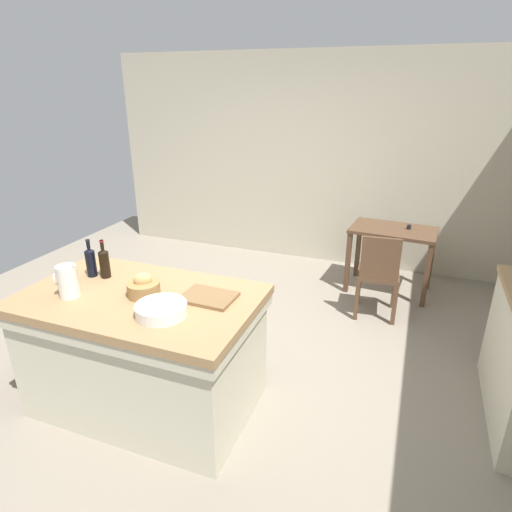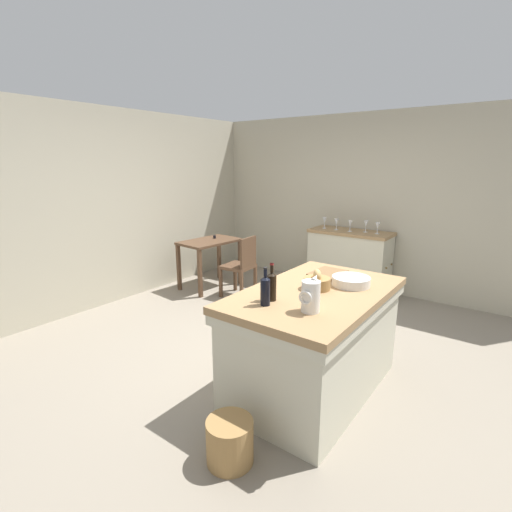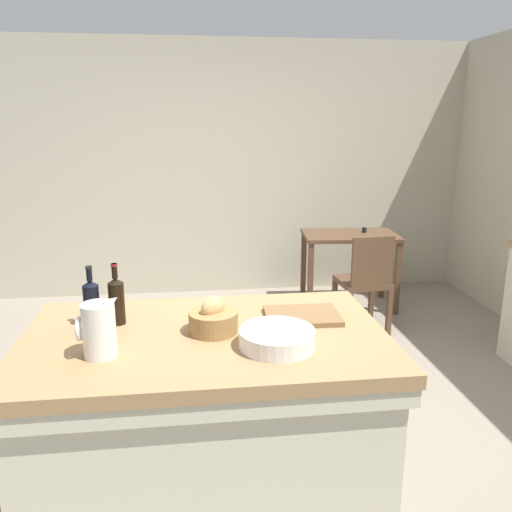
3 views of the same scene
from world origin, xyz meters
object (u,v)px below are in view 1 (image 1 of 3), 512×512
(writing_desk, at_px, (393,239))
(wooden_chair, at_px, (379,273))
(wine_bottle_dark, at_px, (104,262))
(wash_bowl, at_px, (161,310))
(island_table, at_px, (144,347))
(wine_bottle_amber, at_px, (91,261))
(wicker_hamper, at_px, (43,353))
(bread_basket, at_px, (144,288))
(pitcher, at_px, (68,281))
(cutting_board, at_px, (208,297))

(writing_desk, distance_m, wooden_chair, 0.69)
(writing_desk, height_order, wine_bottle_dark, wine_bottle_dark)
(wooden_chair, relative_size, wash_bowl, 2.80)
(island_table, relative_size, wine_bottle_amber, 5.61)
(wine_bottle_dark, relative_size, wicker_hamper, 0.94)
(writing_desk, distance_m, wash_bowl, 3.02)
(island_table, distance_m, wooden_chair, 2.38)
(wine_bottle_amber, bearing_deg, wash_bowl, -22.11)
(wine_bottle_dark, bearing_deg, bread_basket, -19.52)
(writing_desk, bearing_deg, island_table, -119.74)
(writing_desk, relative_size, pitcher, 3.60)
(writing_desk, distance_m, wicker_hamper, 3.61)
(writing_desk, xyz_separation_m, wash_bowl, (-1.19, -2.76, 0.31))
(wooden_chair, bearing_deg, island_table, -126.44)
(wooden_chair, bearing_deg, bread_basket, -125.92)
(wooden_chair, bearing_deg, wicker_hamper, -142.74)
(wine_bottle_dark, bearing_deg, cutting_board, -3.00)
(writing_desk, height_order, wooden_chair, wooden_chair)
(pitcher, relative_size, bread_basket, 1.21)
(bread_basket, bearing_deg, wine_bottle_dark, 160.48)
(wash_bowl, height_order, wicker_hamper, wash_bowl)
(wine_bottle_dark, height_order, wine_bottle_amber, wine_bottle_dark)
(wine_bottle_dark, bearing_deg, writing_desk, 52.21)
(cutting_board, bearing_deg, wash_bowl, -120.05)
(wooden_chair, bearing_deg, wash_bowl, -118.25)
(island_table, bearing_deg, bread_basket, 21.88)
(pitcher, distance_m, wash_bowl, 0.71)
(writing_desk, xyz_separation_m, wicker_hamper, (-2.52, -2.54, -0.47))
(wine_bottle_dark, bearing_deg, wash_bowl, -26.39)
(island_table, xyz_separation_m, wash_bowl, (0.29, -0.17, 0.45))
(writing_desk, bearing_deg, bread_basket, -119.26)
(wooden_chair, height_order, bread_basket, bread_basket)
(pitcher, distance_m, wine_bottle_dark, 0.34)
(wine_bottle_dark, bearing_deg, wicker_hamper, -168.94)
(writing_desk, relative_size, wooden_chair, 1.06)
(pitcher, xyz_separation_m, wash_bowl, (0.71, -0.00, -0.08))
(wooden_chair, height_order, cutting_board, cutting_board)
(wooden_chair, distance_m, wash_bowl, 2.41)
(pitcher, bearing_deg, cutting_board, 18.52)
(pitcher, distance_m, wicker_hamper, 1.08)
(cutting_board, bearing_deg, island_table, -165.01)
(writing_desk, bearing_deg, wine_bottle_amber, -129.14)
(wooden_chair, relative_size, wine_bottle_amber, 3.12)
(wooden_chair, xyz_separation_m, pitcher, (-1.83, -2.08, 0.52))
(island_table, relative_size, wicker_hamper, 5.21)
(writing_desk, xyz_separation_m, wine_bottle_dark, (-1.87, -2.42, 0.39))
(pitcher, bearing_deg, wicker_hamper, 161.26)
(wash_bowl, bearing_deg, wooden_chair, 61.75)
(wooden_chair, height_order, wicker_hamper, wooden_chair)
(bread_basket, xyz_separation_m, wine_bottle_dark, (-0.43, 0.15, 0.06))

